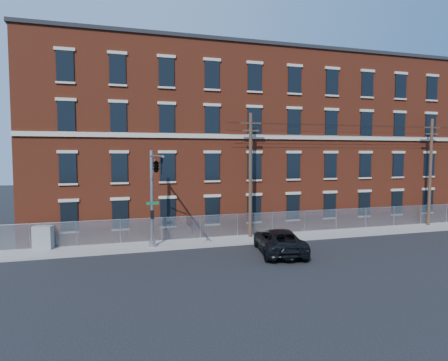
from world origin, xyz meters
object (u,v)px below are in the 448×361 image
at_px(pickup_truck, 279,241).
at_px(utility_cabinet, 43,237).
at_px(traffic_signal_mast, 155,176).
at_px(utility_pole_near, 250,173).

bearing_deg(pickup_truck, utility_cabinet, -7.29).
bearing_deg(traffic_signal_mast, pickup_truck, -10.73).
bearing_deg(pickup_truck, traffic_signal_mast, 0.84).
xyz_separation_m(traffic_signal_mast, pickup_truck, (8.26, -1.57, -4.54)).
relative_size(pickup_truck, utility_cabinet, 3.72).
height_order(traffic_signal_mast, utility_pole_near, utility_pole_near).
height_order(pickup_truck, utility_cabinet, utility_cabinet).
height_order(traffic_signal_mast, utility_cabinet, traffic_signal_mast).
xyz_separation_m(utility_pole_near, utility_cabinet, (-15.50, 0.40, -4.40)).
height_order(traffic_signal_mast, pickup_truck, traffic_signal_mast).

